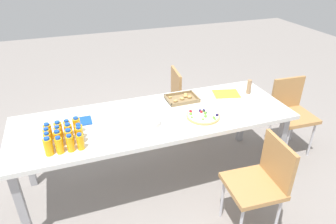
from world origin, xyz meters
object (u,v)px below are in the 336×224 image
at_px(juice_bottle_14, 68,128).
at_px(fruit_pizza, 203,116).
at_px(party_table, 155,122).
at_px(juice_bottle_7, 80,135).
at_px(cardboard_tube, 249,87).
at_px(juice_bottle_5, 58,139).
at_px(juice_bottle_2, 70,143).
at_px(juice_bottle_8, 48,137).
at_px(juice_bottle_3, 80,142).
at_px(juice_bottle_13, 59,130).
at_px(paper_folder, 226,94).
at_px(snack_tray, 182,99).
at_px(chair_far_right, 185,96).
at_px(juice_bottle_4, 48,141).
at_px(juice_bottle_11, 79,132).
at_px(chair_near_right, 261,179).
at_px(juice_bottle_15, 77,126).
at_px(juice_bottle_0, 48,147).
at_px(plate_stack, 148,122).
at_px(juice_bottle_1, 59,145).
at_px(juice_bottle_10, 69,132).
at_px(juice_bottle_9, 58,135).
at_px(chair_end, 291,109).
at_px(juice_bottle_6, 69,138).
at_px(juice_bottle_12, 48,132).

height_order(juice_bottle_14, fruit_pizza, juice_bottle_14).
relative_size(party_table, juice_bottle_7, 16.57).
bearing_deg(cardboard_tube, juice_bottle_5, -169.92).
relative_size(juice_bottle_2, juice_bottle_8, 0.99).
xyz_separation_m(party_table, juice_bottle_3, (-0.67, -0.28, 0.12)).
bearing_deg(party_table, juice_bottle_13, -176.08).
height_order(juice_bottle_14, paper_folder, juice_bottle_14).
height_order(juice_bottle_8, snack_tray, juice_bottle_8).
distance_m(chair_far_right, juice_bottle_4, 1.81).
distance_m(juice_bottle_3, juice_bottle_11, 0.15).
bearing_deg(chair_near_right, juice_bottle_13, 65.55).
bearing_deg(juice_bottle_8, juice_bottle_15, 19.64).
bearing_deg(juice_bottle_0, cardboard_tube, 11.91).
bearing_deg(plate_stack, juice_bottle_14, 175.04).
height_order(juice_bottle_1, juice_bottle_10, juice_bottle_10).
xyz_separation_m(fruit_pizza, plate_stack, (-0.50, 0.04, 0.01)).
xyz_separation_m(juice_bottle_3, juice_bottle_9, (-0.15, 0.15, 0.00)).
bearing_deg(juice_bottle_5, juice_bottle_11, 22.45).
relative_size(juice_bottle_7, juice_bottle_8, 1.06).
distance_m(chair_near_right, juice_bottle_7, 1.45).
height_order(chair_near_right, chair_far_right, same).
relative_size(party_table, paper_folder, 9.62).
height_order(chair_far_right, chair_end, same).
xyz_separation_m(juice_bottle_8, cardboard_tube, (1.96, 0.27, 0.01)).
bearing_deg(cardboard_tube, fruit_pizza, -156.14).
height_order(party_table, juice_bottle_10, juice_bottle_10).
distance_m(juice_bottle_7, fruit_pizza, 1.08).
bearing_deg(juice_bottle_0, juice_bottle_9, 63.20).
distance_m(chair_end, juice_bottle_8, 2.51).
distance_m(chair_end, juice_bottle_6, 2.37).
bearing_deg(fruit_pizza, juice_bottle_13, 175.37).
xyz_separation_m(juice_bottle_3, plate_stack, (0.58, 0.17, -0.04)).
bearing_deg(juice_bottle_6, chair_far_right, 35.09).
xyz_separation_m(party_table, juice_bottle_14, (-0.75, -0.05, 0.13)).
relative_size(juice_bottle_1, cardboard_tube, 0.94).
relative_size(juice_bottle_9, paper_folder, 0.55).
height_order(juice_bottle_0, juice_bottle_7, juice_bottle_7).
bearing_deg(juice_bottle_6, snack_tray, 21.48).
xyz_separation_m(juice_bottle_3, juice_bottle_11, (0.01, 0.15, -0.00)).
bearing_deg(juice_bottle_10, chair_end, 4.31).
distance_m(chair_end, juice_bottle_9, 2.44).
bearing_deg(snack_tray, juice_bottle_9, -163.02).
relative_size(juice_bottle_2, juice_bottle_13, 1.00).
xyz_separation_m(juice_bottle_3, juice_bottle_4, (-0.23, 0.08, 0.00)).
distance_m(chair_far_right, juice_bottle_9, 1.71).
xyz_separation_m(juice_bottle_6, juice_bottle_14, (-0.00, 0.15, -0.00)).
relative_size(juice_bottle_10, juice_bottle_14, 1.07).
bearing_deg(fruit_pizza, juice_bottle_1, -174.12).
height_order(chair_end, juice_bottle_7, juice_bottle_7).
xyz_separation_m(juice_bottle_10, juice_bottle_12, (-0.15, 0.07, -0.00)).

